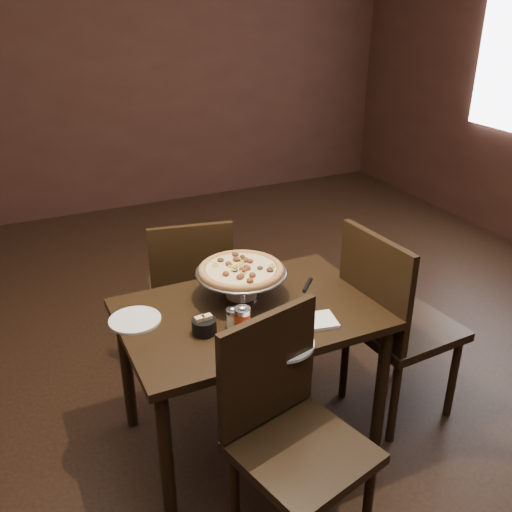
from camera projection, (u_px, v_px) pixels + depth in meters
name	position (u px, v px, depth m)	size (l,w,h in m)	color
room	(270.00, 154.00, 2.12)	(6.04, 7.04, 2.84)	black
dining_table	(251.00, 328.00, 2.51)	(1.12, 0.74, 0.70)	black
pizza_stand	(241.00, 270.00, 2.52)	(0.41, 0.41, 0.17)	silver
parmesan_shaker	(233.00, 318.00, 2.33)	(0.05, 0.05, 0.09)	#F0ECBB
pepper_flake_shaker	(242.00, 319.00, 2.30)	(0.07, 0.07, 0.12)	maroon
packet_caddy	(204.00, 326.00, 2.30)	(0.10, 0.10, 0.08)	black
napkin_stack	(320.00, 321.00, 2.38)	(0.13, 0.13, 0.01)	white
plate_left	(135.00, 320.00, 2.39)	(0.22, 0.22, 0.01)	silver
plate_near	(281.00, 343.00, 2.23)	(0.26, 0.26, 0.01)	silver
serving_spatula	(307.00, 286.00, 2.39)	(0.16, 0.16, 0.02)	silver
chair_far	(191.00, 288.00, 3.07)	(0.50, 0.50, 0.91)	black
chair_near	(289.00, 428.00, 2.07)	(0.53, 0.53, 0.94)	black
chair_side	(392.00, 319.00, 2.70)	(0.49, 0.49, 0.99)	black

